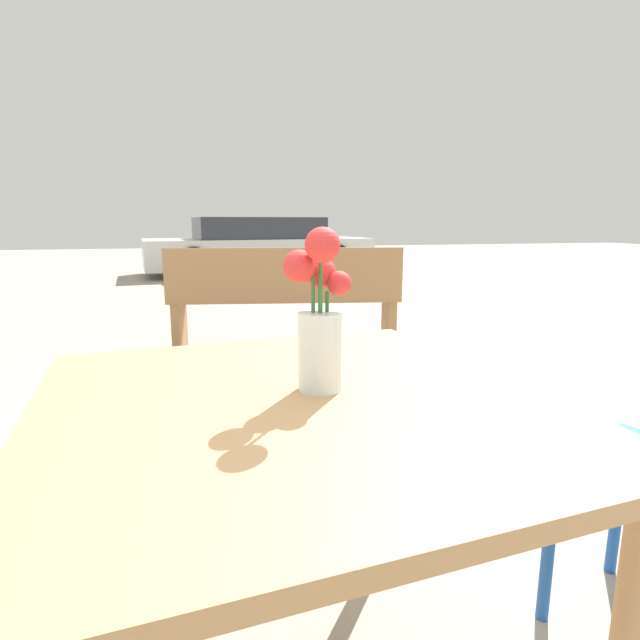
{
  "coord_description": "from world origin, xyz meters",
  "views": [
    {
      "loc": [
        -0.16,
        -0.86,
        1.04
      ],
      "look_at": [
        0.06,
        0.03,
        0.86
      ],
      "focal_mm": 28.0,
      "sensor_mm": 36.0,
      "label": 1
    }
  ],
  "objects_px": {
    "table_front": "(292,445)",
    "bench_near": "(285,296)",
    "parked_car": "(259,246)",
    "flower_vase": "(319,325)"
  },
  "relations": [
    {
      "from": "bench_near",
      "to": "table_front",
      "type": "bearing_deg",
      "value": -99.79
    },
    {
      "from": "table_front",
      "to": "bench_near",
      "type": "bearing_deg",
      "value": 80.21
    },
    {
      "from": "flower_vase",
      "to": "bench_near",
      "type": "xyz_separation_m",
      "value": [
        0.45,
        2.91,
        -0.38
      ]
    },
    {
      "from": "bench_near",
      "to": "parked_car",
      "type": "height_order",
      "value": "parked_car"
    },
    {
      "from": "table_front",
      "to": "parked_car",
      "type": "height_order",
      "value": "parked_car"
    },
    {
      "from": "flower_vase",
      "to": "parked_car",
      "type": "bearing_deg",
      "value": 83.64
    },
    {
      "from": "table_front",
      "to": "bench_near",
      "type": "xyz_separation_m",
      "value": [
        0.51,
        2.94,
        -0.16
      ]
    },
    {
      "from": "table_front",
      "to": "parked_car",
      "type": "distance_m",
      "value": 9.48
    },
    {
      "from": "bench_near",
      "to": "parked_car",
      "type": "relative_size",
      "value": 0.4
    },
    {
      "from": "flower_vase",
      "to": "parked_car",
      "type": "relative_size",
      "value": 0.07
    }
  ]
}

